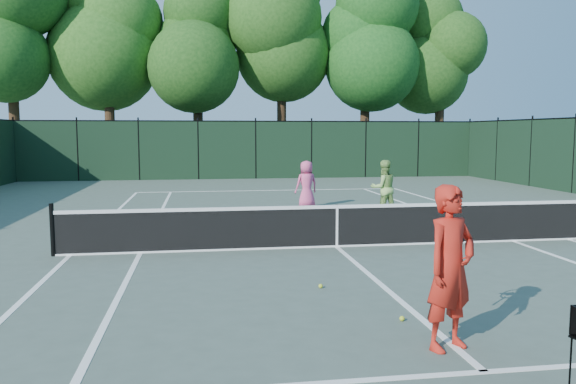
{
  "coord_description": "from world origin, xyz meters",
  "views": [
    {
      "loc": [
        -2.85,
        -11.57,
        2.46
      ],
      "look_at": [
        -0.91,
        1.0,
        1.1
      ],
      "focal_mm": 35.0,
      "sensor_mm": 36.0,
      "label": 1
    }
  ],
  "objects": [
    {
      "name": "ground",
      "position": [
        0.0,
        0.0,
        0.0
      ],
      "size": [
        90.0,
        90.0,
        0.0
      ],
      "primitive_type": "plane",
      "color": "#455449",
      "rests_on": "ground"
    },
    {
      "name": "sideline_doubles_left",
      "position": [
        -5.49,
        0.0,
        0.0
      ],
      "size": [
        0.1,
        23.77,
        0.01
      ],
      "primitive_type": "cube",
      "color": "white",
      "rests_on": "ground"
    },
    {
      "name": "sideline_doubles_right",
      "position": [
        5.49,
        0.0,
        0.0
      ],
      "size": [
        0.1,
        23.77,
        0.01
      ],
      "primitive_type": "cube",
      "color": "white",
      "rests_on": "ground"
    },
    {
      "name": "sideline_singles_left",
      "position": [
        -4.12,
        0.0,
        0.0
      ],
      "size": [
        0.1,
        23.77,
        0.01
      ],
      "primitive_type": "cube",
      "color": "white",
      "rests_on": "ground"
    },
    {
      "name": "sideline_singles_right",
      "position": [
        4.12,
        0.0,
        0.0
      ],
      "size": [
        0.1,
        23.77,
        0.01
      ],
      "primitive_type": "cube",
      "color": "white",
      "rests_on": "ground"
    },
    {
      "name": "baseline_far",
      "position": [
        0.0,
        11.88,
        0.0
      ],
      "size": [
        10.97,
        0.1,
        0.01
      ],
      "primitive_type": "cube",
      "color": "white",
      "rests_on": "ground"
    },
    {
      "name": "service_line_near",
      "position": [
        0.0,
        -6.4,
        0.0
      ],
      "size": [
        8.23,
        0.1,
        0.01
      ],
      "primitive_type": "cube",
      "color": "white",
      "rests_on": "ground"
    },
    {
      "name": "service_line_far",
      "position": [
        0.0,
        6.4,
        0.0
      ],
      "size": [
        8.23,
        0.1,
        0.01
      ],
      "primitive_type": "cube",
      "color": "white",
      "rests_on": "ground"
    },
    {
      "name": "center_service_line",
      "position": [
        0.0,
        0.0,
        0.0
      ],
      "size": [
        0.1,
        12.8,
        0.01
      ],
      "primitive_type": "cube",
      "color": "white",
      "rests_on": "ground"
    },
    {
      "name": "tennis_net",
      "position": [
        0.0,
        0.0,
        0.48
      ],
      "size": [
        11.69,
        0.09,
        1.06
      ],
      "color": "black",
      "rests_on": "ground"
    },
    {
      "name": "fence_far",
      "position": [
        0.0,
        18.0,
        1.5
      ],
      "size": [
        24.0,
        0.05,
        3.0
      ],
      "primitive_type": "cube",
      "color": "black",
      "rests_on": "ground"
    },
    {
      "name": "tree_0",
      "position": [
        -13.0,
        21.5,
        8.16
      ],
      "size": [
        6.4,
        6.4,
        13.14
      ],
      "color": "black",
      "rests_on": "ground"
    },
    {
      "name": "tree_1",
      "position": [
        -8.0,
        22.0,
        8.69
      ],
      "size": [
        6.8,
        6.8,
        13.98
      ],
      "color": "black",
      "rests_on": "ground"
    },
    {
      "name": "tree_2",
      "position": [
        -3.0,
        21.8,
        7.73
      ],
      "size": [
        6.0,
        6.0,
        12.4
      ],
      "color": "black",
      "rests_on": "ground"
    },
    {
      "name": "tree_3",
      "position": [
        2.0,
        22.3,
        9.01
      ],
      "size": [
        7.0,
        7.0,
        14.45
      ],
      "color": "black",
      "rests_on": "ground"
    },
    {
      "name": "tree_4",
      "position": [
        7.0,
        21.6,
        8.14
      ],
      "size": [
        6.2,
        6.2,
        12.97
      ],
      "color": "black",
      "rests_on": "ground"
    },
    {
      "name": "tree_5",
      "position": [
        12.0,
        22.1,
        7.71
      ],
      "size": [
        5.8,
        5.8,
        12.23
      ],
      "color": "black",
      "rests_on": "ground"
    },
    {
      "name": "coach",
      "position": [
        -0.09,
        -5.73,
        0.94
      ],
      "size": [
        0.82,
        0.9,
        1.88
      ],
      "rotation": [
        0.0,
        0.0,
        0.42
      ],
      "color": "red",
      "rests_on": "ground"
    },
    {
      "name": "player_pink",
      "position": [
        0.52,
        6.26,
        0.77
      ],
      "size": [
        0.85,
        0.67,
        1.54
      ],
      "rotation": [
        0.0,
        0.0,
        3.4
      ],
      "color": "#DE4E84",
      "rests_on": "ground"
    },
    {
      "name": "player_green",
      "position": [
        2.45,
        4.23,
        0.82
      ],
      "size": [
        0.85,
        0.69,
        1.64
      ],
      "rotation": [
        0.0,
        0.0,
        3.23
      ],
      "color": "#8EBD5E",
      "rests_on": "ground"
    },
    {
      "name": "loose_ball_near_cart",
      "position": [
        -0.29,
        -4.77,
        0.03
      ],
      "size": [
        0.07,
        0.07,
        0.07
      ],
      "primitive_type": "sphere",
      "color": "#B6CB29",
      "rests_on": "ground"
    },
    {
      "name": "loose_ball_midcourt",
      "position": [
        -1.01,
        -3.08,
        0.03
      ],
      "size": [
        0.07,
        0.07,
        0.07
      ],
      "primitive_type": "sphere",
      "color": "gold",
      "rests_on": "ground"
    }
  ]
}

